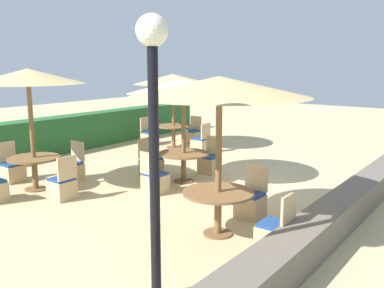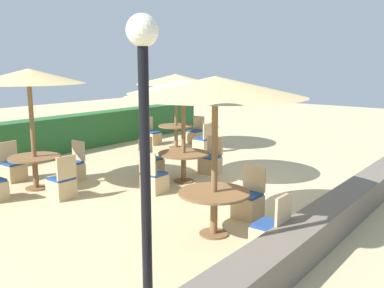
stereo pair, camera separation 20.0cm
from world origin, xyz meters
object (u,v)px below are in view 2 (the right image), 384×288
at_px(patio_chair_center_west, 154,181).
at_px(patio_chair_front_left_south, 270,236).
at_px(patio_chair_front_left_east, 248,203).
at_px(patio_chair_back_right_south, 203,144).
at_px(patio_chair_center_north, 151,165).
at_px(parasol_front_left, 215,87).
at_px(parasol_back_left, 29,77).
at_px(patio_chair_back_right_east, 196,135).
at_px(round_table_front_left, 214,200).
at_px(parasol_back_right, 176,79).
at_px(lamp_post, 144,104).
at_px(patio_chair_center_east, 211,163).
at_px(patio_chair_back_left_north, 13,170).
at_px(patio_chair_back_left_south, 62,186).
at_px(round_table_back_right, 176,130).
at_px(patio_chair_back_right_north, 152,137).
at_px(round_table_center, 184,158).
at_px(round_table_back_left, 35,163).
at_px(patio_chair_back_left_east, 73,169).
at_px(parasol_center, 183,87).

height_order(patio_chair_center_west, patio_chair_front_left_south, same).
bearing_deg(patio_chair_front_left_east, patio_chair_back_right_south, -45.17).
relative_size(patio_chair_front_left_south, patio_chair_back_right_south, 1.00).
distance_m(patio_chair_center_west, patio_chair_center_north, 1.50).
bearing_deg(parasol_front_left, parasol_back_left, 93.99).
height_order(parasol_back_left, patio_chair_back_right_east, parasol_back_left).
bearing_deg(round_table_front_left, parasol_back_right, 44.95).
bearing_deg(patio_chair_front_left_south, patio_chair_front_left_east, 43.23).
bearing_deg(patio_chair_front_left_south, lamp_post, 164.60).
distance_m(patio_chair_center_east, patio_chair_back_right_east, 4.18).
distance_m(round_table_front_left, parasol_back_right, 7.53).
distance_m(patio_chair_front_left_south, patio_chair_back_left_north, 6.73).
bearing_deg(patio_chair_front_left_south, patio_chair_back_left_south, 94.30).
bearing_deg(round_table_front_left, patio_chair_center_east, 36.36).
relative_size(parasol_front_left, round_table_back_right, 2.46).
relative_size(parasol_back_left, patio_chair_back_right_east, 2.87).
height_order(patio_chair_center_west, patio_chair_back_left_north, same).
height_order(parasol_back_left, patio_chair_back_left_north, parasol_back_left).
distance_m(patio_chair_center_west, patio_chair_back_right_north, 5.60).
bearing_deg(patio_chair_front_left_south, round_table_back_right, 50.06).
bearing_deg(patio_chair_back_right_north, round_table_front_left, 50.42).
distance_m(round_table_front_left, patio_chair_back_right_south, 6.62).
xyz_separation_m(round_table_center, round_table_front_left, (-2.17, -2.41, 0.02)).
bearing_deg(round_table_center, patio_chair_back_right_south, 29.00).
bearing_deg(round_table_back_left, patio_chair_back_left_south, -92.78).
height_order(parasol_back_left, round_table_back_left, parasol_back_left).
xyz_separation_m(round_table_back_left, patio_chair_back_right_north, (5.47, 1.57, -0.33)).
relative_size(patio_chair_center_north, patio_chair_back_left_south, 1.00).
distance_m(patio_chair_back_left_north, patio_chair_back_left_south, 2.07).
bearing_deg(patio_chair_back_left_east, patio_chair_center_west, -169.06).
distance_m(patio_chair_front_left_east, parasol_back_right, 6.93).
height_order(patio_chair_back_left_south, parasol_back_right, parasol_back_right).
bearing_deg(round_table_back_right, round_table_back_left, -174.50).
bearing_deg(round_table_center, patio_chair_back_left_east, 124.28).
height_order(round_table_back_left, patio_chair_back_right_south, patio_chair_back_right_south).
bearing_deg(patio_chair_front_left_east, patio_chair_back_left_south, 21.74).
distance_m(round_table_back_left, parasol_back_right, 5.79).
xyz_separation_m(patio_chair_front_left_south, patio_chair_back_right_east, (6.32, 6.27, 0.00)).
height_order(patio_chair_back_left_north, patio_chair_back_right_north, same).
height_order(patio_chair_center_east, patio_chair_back_right_east, same).
xyz_separation_m(round_table_front_left, round_table_back_left, (-0.32, 4.66, -0.00)).
height_order(round_table_back_left, parasol_back_right, parasol_back_right).
bearing_deg(round_table_back_right, patio_chair_center_north, -150.07).
bearing_deg(lamp_post, patio_chair_center_east, 28.37).
xyz_separation_m(patio_chair_back_left_north, parasol_back_right, (5.47, -0.49, 1.99)).
distance_m(round_table_back_left, patio_chair_back_right_east, 6.65).
relative_size(parasol_back_right, patio_chair_back_right_south, 2.77).
bearing_deg(parasol_center, patio_chair_back_left_north, 126.78).
bearing_deg(patio_chair_front_left_south, patio_chair_back_right_north, 54.59).
distance_m(patio_chair_front_left_south, parasol_back_left, 6.13).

